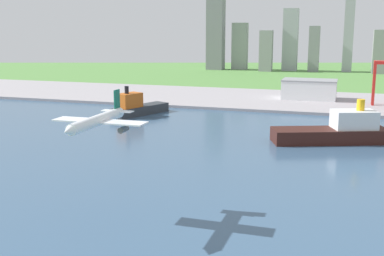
{
  "coord_description": "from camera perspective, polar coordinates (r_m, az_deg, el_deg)",
  "views": [
    {
      "loc": [
        68.75,
        8.9,
        71.77
      ],
      "look_at": [
        9.42,
        195.78,
        31.28
      ],
      "focal_mm": 45.98,
      "sensor_mm": 36.0,
      "label": 1
    }
  ],
  "objects": [
    {
      "name": "container_barge",
      "position": [
        407.18,
        -6.43,
        2.45
      ],
      "size": [
        33.55,
        56.08,
        25.03
      ],
      "color": "#2D3338",
      "rests_on": "water_bay"
    },
    {
      "name": "water_bay",
      "position": [
        251.54,
        1.01,
        -4.89
      ],
      "size": [
        840.0,
        360.0,
        0.15
      ],
      "primitive_type": "cube",
      "color": "#385675",
      "rests_on": "ground"
    },
    {
      "name": "cargo_ship",
      "position": [
        322.27,
        16.47,
        -0.31
      ],
      "size": [
        74.77,
        44.38,
        27.31
      ],
      "color": "#381914",
      "rests_on": "water_bay"
    },
    {
      "name": "warehouse_main",
      "position": [
        493.72,
        13.45,
        4.4
      ],
      "size": [
        51.92,
        31.65,
        19.02
      ],
      "color": "white",
      "rests_on": "industrial_pier"
    },
    {
      "name": "airplane_landing",
      "position": [
        181.13,
        -10.99,
        0.8
      ],
      "size": [
        35.7,
        40.34,
        13.19
      ],
      "color": "white"
    },
    {
      "name": "distant_skyline",
      "position": [
        832.54,
        10.05,
        10.37
      ],
      "size": [
        293.32,
        50.07,
        148.89
      ],
      "color": "gray",
      "rests_on": "ground"
    },
    {
      "name": "ground_plane",
      "position": [
        307.6,
        4.21,
        -1.86
      ],
      "size": [
        2400.0,
        2400.0,
        0.0
      ],
      "primitive_type": "plane",
      "color": "#558A42"
    },
    {
      "name": "industrial_pier",
      "position": [
        491.08,
        9.4,
        3.26
      ],
      "size": [
        840.0,
        140.0,
        2.5
      ],
      "primitive_type": "cube",
      "color": "#9A9599",
      "rests_on": "ground"
    }
  ]
}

